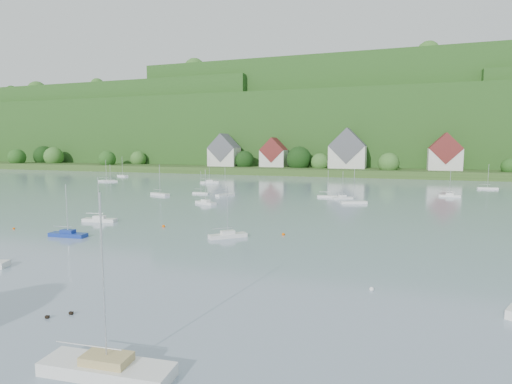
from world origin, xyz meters
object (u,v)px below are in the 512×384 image
(near_sailboat_1, at_px, (68,234))
(near_sailboat_2, at_px, (107,367))
(near_sailboat_6, at_px, (100,219))
(near_sailboat_3, at_px, (228,235))

(near_sailboat_1, distance_m, near_sailboat_2, 41.60)
(near_sailboat_1, distance_m, near_sailboat_6, 12.01)
(near_sailboat_1, relative_size, near_sailboat_3, 1.02)
(near_sailboat_1, xyz_separation_m, near_sailboat_6, (-3.75, 11.41, 0.00))
(near_sailboat_2, relative_size, near_sailboat_3, 1.43)
(near_sailboat_6, bearing_deg, near_sailboat_3, -21.19)
(near_sailboat_3, bearing_deg, near_sailboat_2, -120.91)
(near_sailboat_6, bearing_deg, near_sailboat_1, -83.44)
(near_sailboat_2, bearing_deg, near_sailboat_1, 131.36)
(near_sailboat_3, bearing_deg, near_sailboat_6, 127.87)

